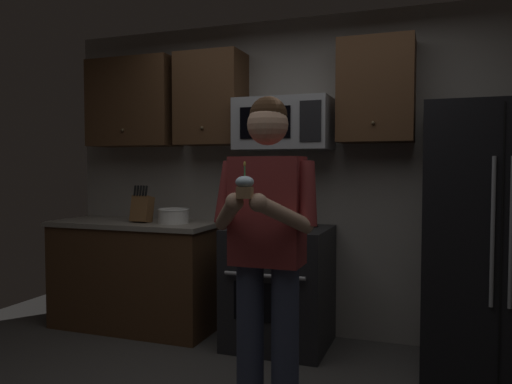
% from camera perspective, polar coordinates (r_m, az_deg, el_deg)
% --- Properties ---
extents(wall_back, '(4.40, 0.10, 2.60)m').
position_cam_1_polar(wall_back, '(4.17, 6.23, 1.67)').
color(wall_back, gray).
rests_on(wall_back, ground).
extents(oven_range, '(0.76, 0.70, 0.93)m').
position_cam_1_polar(oven_range, '(3.94, 2.65, -10.69)').
color(oven_range, black).
rests_on(oven_range, ground).
extents(microwave, '(0.74, 0.41, 0.40)m').
position_cam_1_polar(microwave, '(3.96, 3.21, 7.70)').
color(microwave, '#9EA0A5').
extents(refrigerator, '(0.90, 0.75, 1.80)m').
position_cam_1_polar(refrigerator, '(3.68, 25.51, -5.00)').
color(refrigerator, black).
rests_on(refrigerator, ground).
extents(cabinet_row_upper, '(2.78, 0.36, 0.76)m').
position_cam_1_polar(cabinet_row_upper, '(4.24, -4.18, 10.51)').
color(cabinet_row_upper, '#4C301C').
extents(counter_left, '(1.44, 0.66, 0.92)m').
position_cam_1_polar(counter_left, '(4.51, -13.46, -9.04)').
color(counter_left, '#4C301C').
rests_on(counter_left, ground).
extents(knife_block, '(0.16, 0.15, 0.32)m').
position_cam_1_polar(knife_block, '(4.33, -12.84, -1.84)').
color(knife_block, brown).
rests_on(knife_block, counter_left).
extents(bowl_large_white, '(0.26, 0.26, 0.12)m').
position_cam_1_polar(bowl_large_white, '(4.21, -9.35, -2.66)').
color(bowl_large_white, white).
rests_on(bowl_large_white, counter_left).
extents(person, '(0.60, 0.48, 1.76)m').
position_cam_1_polar(person, '(2.69, 1.24, -5.46)').
color(person, '#383F59').
rests_on(person, ground).
extents(cupcake, '(0.09, 0.09, 0.17)m').
position_cam_1_polar(cupcake, '(2.36, -1.29, 0.60)').
color(cupcake, '#A87F56').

